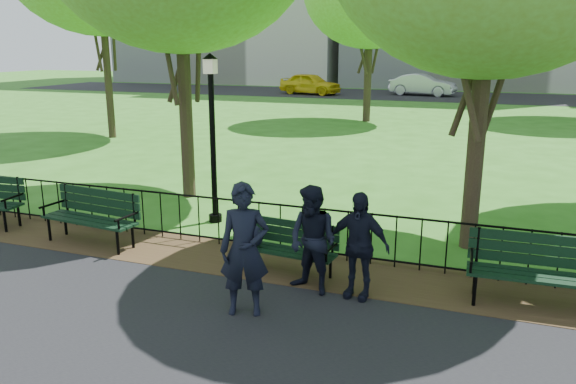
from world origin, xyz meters
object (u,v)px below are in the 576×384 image
(park_bench_main, at_px, (275,240))
(person_mid, at_px, (313,240))
(park_bench_right_a, at_px, (541,264))
(person_left, at_px, (245,250))
(taxi, at_px, (310,84))
(sedan_silver, at_px, (423,85))
(lamppost, at_px, (213,133))
(park_bench_left_a, at_px, (93,211))
(person_right, at_px, (358,245))

(park_bench_main, xyz_separation_m, person_mid, (0.78, -0.52, 0.26))
(park_bench_right_a, relative_size, person_mid, 1.22)
(person_mid, bearing_deg, person_left, -104.42)
(taxi, relative_size, sedan_silver, 0.98)
(park_bench_right_a, xyz_separation_m, taxi, (-13.66, 31.97, 0.16))
(park_bench_main, relative_size, park_bench_right_a, 0.85)
(lamppost, bearing_deg, taxi, 104.28)
(lamppost, bearing_deg, park_bench_main, -44.05)
(person_mid, distance_m, taxi, 34.31)
(sedan_silver, bearing_deg, park_bench_main, -167.58)
(park_bench_right_a, bearing_deg, taxi, 111.35)
(park_bench_left_a, distance_m, person_right, 5.09)
(lamppost, bearing_deg, park_bench_right_a, -17.77)
(sedan_silver, bearing_deg, person_right, -165.25)
(park_bench_right_a, xyz_separation_m, person_left, (-3.73, -1.61, 0.29))
(person_right, relative_size, sedan_silver, 0.34)
(park_bench_left_a, relative_size, park_bench_right_a, 1.00)
(lamppost, height_order, sedan_silver, lamppost)
(park_bench_left_a, xyz_separation_m, person_left, (3.75, -1.60, 0.30))
(person_left, relative_size, person_mid, 1.13)
(person_left, bearing_deg, park_bench_main, 76.57)
(sedan_silver, bearing_deg, person_mid, -166.33)
(lamppost, height_order, taxi, lamppost)
(park_bench_right_a, bearing_deg, lamppost, 160.44)
(park_bench_right_a, bearing_deg, person_mid, -169.58)
(person_right, bearing_deg, sedan_silver, 102.50)
(park_bench_left_a, relative_size, taxi, 0.43)
(park_bench_main, relative_size, person_right, 1.06)
(park_bench_left_a, xyz_separation_m, taxi, (-6.18, 31.97, 0.17))
(person_right, height_order, sedan_silver, person_right)
(lamppost, xyz_separation_m, person_mid, (2.93, -2.60, -1.04))
(park_bench_left_a, distance_m, sedan_silver, 33.86)
(park_bench_left_a, height_order, person_right, person_right)
(person_left, height_order, sedan_silver, person_left)
(park_bench_main, height_order, park_bench_right_a, park_bench_right_a)
(lamppost, xyz_separation_m, taxi, (-7.65, 30.04, -1.06))
(lamppost, relative_size, sedan_silver, 0.73)
(lamppost, xyz_separation_m, person_right, (3.58, -2.52, -1.05))
(park_bench_main, bearing_deg, lamppost, 141.64)
(person_right, bearing_deg, taxi, 116.02)
(park_bench_right_a, height_order, sedan_silver, sedan_silver)
(park_bench_main, height_order, person_left, person_left)
(person_left, bearing_deg, park_bench_right_a, 4.75)
(park_bench_main, relative_size, sedan_silver, 0.36)
(taxi, xyz_separation_m, sedan_silver, (7.91, 1.84, -0.01))
(park_bench_main, distance_m, park_bench_right_a, 3.87)
(park_bench_right_a, xyz_separation_m, sedan_silver, (-5.76, 33.80, 0.15))
(person_mid, xyz_separation_m, sedan_silver, (-2.67, 34.47, -0.03))
(person_right, bearing_deg, park_bench_main, 169.96)
(park_bench_left_a, relative_size, sedan_silver, 0.42)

